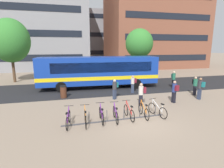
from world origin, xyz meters
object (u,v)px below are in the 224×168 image
Objects in this scene: parked_bicycle_purple_3 at (115,114)px; parked_bicycle_orange_1 at (85,118)px; parked_bicycle_orange_5 at (144,111)px; parked_bicycle_red_4 at (129,112)px; parked_bicycle_white_6 at (157,110)px; commuter_black_pack_1 at (195,85)px; commuter_teal_pack_3 at (115,88)px; commuter_teal_pack_2 at (174,78)px; commuter_maroon_pack_4 at (141,93)px; trash_bin at (63,92)px; street_tree_0 at (10,41)px; parked_bicycle_purple_2 at (101,115)px; street_tree_1 at (139,44)px; parked_bicycle_purple_0 at (68,119)px; commuter_maroon_pack_0 at (175,90)px; commuter_teal_pack_5 at (200,87)px; city_bus at (98,71)px; commuter_maroon_pack_6 at (133,83)px.

parked_bicycle_orange_1 is at bearing 100.06° from parked_bicycle_purple_3.
parked_bicycle_orange_5 is at bearing -82.67° from parked_bicycle_orange_1.
parked_bicycle_red_4 and parked_bicycle_white_6 have the same top height.
commuter_black_pack_1 reaches higher than commuter_teal_pack_3.
parked_bicycle_white_6 is at bearing -40.03° from commuter_black_pack_1.
commuter_teal_pack_2 is (7.11, 6.47, 0.64)m from parked_bicycle_red_4.
commuter_teal_pack_2 reaches higher than commuter_maroon_pack_4.
trash_bin is (-11.24, 1.94, -0.44)m from commuter_black_pack_1.
parked_bicycle_orange_5 is 0.23× the size of street_tree_0.
trash_bin is (-5.67, 5.60, 0.13)m from parked_bicycle_white_6.
parked_bicycle_purple_2 is 0.97× the size of commuter_teal_pack_2.
parked_bicycle_orange_5 is 0.26× the size of street_tree_1.
parked_bicycle_purple_0 is 1.03× the size of commuter_black_pack_1.
parked_bicycle_purple_2 is 6.43m from commuter_maroon_pack_0.
commuter_teal_pack_5 reaches higher than parked_bicycle_orange_1.
parked_bicycle_purple_3 is 1.67× the size of trash_bin.
parked_bicycle_purple_2 is at bearing -78.38° from parked_bicycle_purple_0.
trash_bin is (-4.08, 1.41, -0.43)m from commuter_teal_pack_3.
parked_bicycle_purple_0 is 5.74m from trash_bin.
parked_bicycle_white_6 is (2.20, -8.62, -1.39)m from city_bus.
commuter_maroon_pack_4 is 1.64× the size of trash_bin.
trash_bin is at bearing 10.70° from parked_bicycle_purple_0.
parked_bicycle_orange_5 is at bearing -44.25° from commuter_black_pack_1.
parked_bicycle_red_4 is 7.30m from commuter_teal_pack_5.
parked_bicycle_white_6 is 0.95× the size of commuter_teal_pack_2.
commuter_black_pack_1 is at bearing -73.73° from commuter_maroon_pack_0.
parked_bicycle_purple_3 is at bearing 89.07° from city_bus.
commuter_maroon_pack_4 is at bearing -16.47° from parked_bicycle_orange_5.
commuter_teal_pack_5 is 5.58m from commuter_maroon_pack_6.
parked_bicycle_purple_0 is 1.04× the size of commuter_maroon_pack_6.
commuter_maroon_pack_0 is (7.88, 2.25, 0.60)m from parked_bicycle_purple_0.
city_bus is 9.00m from parked_bicycle_white_6.
commuter_maroon_pack_0 reaches higher than parked_bicycle_purple_3.
commuter_maroon_pack_0 is 3.41m from commuter_black_pack_1.
commuter_maroon_pack_0 is 1.65× the size of trash_bin.
parked_bicycle_purple_3 is at bearing 39.77° from commuter_teal_pack_3.
parked_bicycle_purple_0 is at bearing 95.35° from commuter_maroon_pack_0.
commuter_teal_pack_3 reaches higher than parked_bicycle_purple_2.
parked_bicycle_purple_2 is at bearing 83.99° from commuter_teal_pack_5.
parked_bicycle_red_4 is 1.02× the size of commuter_maroon_pack_4.
parked_bicycle_orange_1 is 10.73m from commuter_black_pack_1.
parked_bicycle_orange_5 is 7.41m from commuter_black_pack_1.
city_bus is 7.03× the size of parked_bicycle_orange_1.
trash_bin is (-2.97, 5.65, 0.13)m from parked_bicycle_purple_3.
parked_bicycle_purple_3 is (1.74, 0.12, 0.00)m from parked_bicycle_orange_1.
commuter_maroon_pack_4 is at bearing -57.62° from commuter_black_pack_1.
city_bus is 7.18× the size of commuter_maroon_pack_4.
street_tree_0 reaches higher than parked_bicycle_red_4.
parked_bicycle_red_4 is at bearing -76.93° from parked_bicycle_purple_3.
commuter_maroon_pack_0 is 5.20m from commuter_teal_pack_2.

